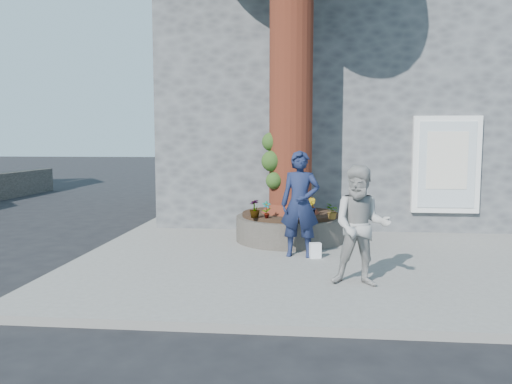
{
  "coord_description": "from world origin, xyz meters",
  "views": [
    {
      "loc": [
        1.1,
        -8.55,
        2.24
      ],
      "look_at": [
        0.16,
        1.03,
        1.25
      ],
      "focal_mm": 35.0,
      "sensor_mm": 36.0,
      "label": 1
    }
  ],
  "objects": [
    {
      "name": "plant_d",
      "position": [
        1.65,
        1.15,
        0.88
      ],
      "size": [
        0.33,
        0.35,
        0.31
      ],
      "primitive_type": "imported",
      "rotation": [
        0.0,
        0.0,
        5.05
      ],
      "color": "gray",
      "rests_on": "planter"
    },
    {
      "name": "plant_b",
      "position": [
        1.24,
        1.58,
        0.9
      ],
      "size": [
        0.27,
        0.28,
        0.36
      ],
      "primitive_type": "imported",
      "rotation": [
        0.0,
        0.0,
        2.2
      ],
      "color": "gray",
      "rests_on": "planter"
    },
    {
      "name": "ground",
      "position": [
        0.0,
        0.0,
        0.0
      ],
      "size": [
        120.0,
        120.0,
        0.0
      ],
      "primitive_type": "plane",
      "color": "black",
      "rests_on": "ground"
    },
    {
      "name": "woman",
      "position": [
        1.93,
        -1.26,
        1.0
      ],
      "size": [
        0.94,
        0.77,
        1.76
      ],
      "primitive_type": "imported",
      "rotation": [
        0.0,
        0.0,
        -0.13
      ],
      "color": "#9B9894",
      "rests_on": "pavement"
    },
    {
      "name": "plant_c",
      "position": [
        0.12,
        1.18,
        0.9
      ],
      "size": [
        0.29,
        0.29,
        0.37
      ],
      "primitive_type": "imported",
      "rotation": [
        0.0,
        0.0,
        3.84
      ],
      "color": "gray",
      "rests_on": "planter"
    },
    {
      "name": "planter",
      "position": [
        0.8,
        2.0,
        0.41
      ],
      "size": [
        2.3,
        2.3,
        0.6
      ],
      "color": "black",
      "rests_on": "pavement"
    },
    {
      "name": "stone_shop",
      "position": [
        2.5,
        7.2,
        3.16
      ],
      "size": [
        10.3,
        8.3,
        6.3
      ],
      "color": "#45474A",
      "rests_on": "ground"
    },
    {
      "name": "plant_a",
      "position": [
        0.36,
        1.15,
        0.89
      ],
      "size": [
        0.2,
        0.16,
        0.34
      ],
      "primitive_type": "imported",
      "rotation": [
        0.0,
        0.0,
        0.24
      ],
      "color": "gray",
      "rests_on": "planter"
    },
    {
      "name": "man",
      "position": [
        1.02,
        0.52,
        1.09
      ],
      "size": [
        0.75,
        0.53,
        1.94
      ],
      "primitive_type": "imported",
      "rotation": [
        0.0,
        0.0,
        -0.09
      ],
      "color": "#151D3A",
      "rests_on": "pavement"
    },
    {
      "name": "shopping_bag",
      "position": [
        1.31,
        0.39,
        0.26
      ],
      "size": [
        0.22,
        0.17,
        0.28
      ],
      "primitive_type": "cube",
      "rotation": [
        0.0,
        0.0,
        0.26
      ],
      "color": "white",
      "rests_on": "pavement"
    },
    {
      "name": "yellow_line",
      "position": [
        -3.05,
        1.0,
        0.0
      ],
      "size": [
        0.1,
        30.0,
        0.01
      ],
      "primitive_type": "cube",
      "color": "yellow",
      "rests_on": "ground"
    },
    {
      "name": "pavement",
      "position": [
        1.5,
        1.0,
        0.06
      ],
      "size": [
        9.0,
        8.0,
        0.12
      ],
      "primitive_type": "cube",
      "color": "slate",
      "rests_on": "ground"
    }
  ]
}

